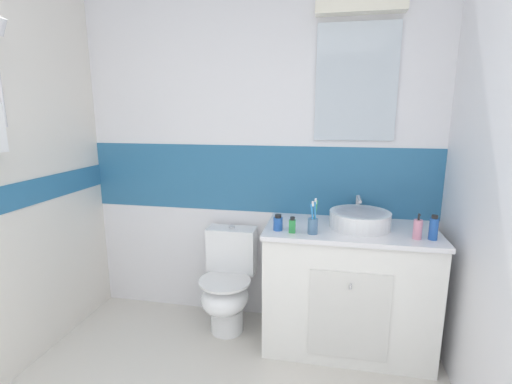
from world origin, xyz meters
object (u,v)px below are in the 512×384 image
object	(u,v)px
sink_basin	(360,219)
toilet	(228,284)
lotion_bottle_short	(278,223)
soap_dispenser	(418,229)
deodorant_spray_can	(434,228)
toothbrush_cup	(313,224)
perfume_flask_small	(292,225)

from	to	relation	value
sink_basin	toilet	bearing A→B (deg)	179.85
lotion_bottle_short	soap_dispenser	bearing A→B (deg)	-0.06
deodorant_spray_can	toilet	bearing A→B (deg)	172.52
toilet	deodorant_spray_can	distance (m)	1.44
toilet	lotion_bottle_short	bearing A→B (deg)	-24.02
toothbrush_cup	soap_dispenser	bearing A→B (deg)	2.32
sink_basin	deodorant_spray_can	size ratio (longest dim) A/B	2.90
toilet	toothbrush_cup	world-z (taller)	toothbrush_cup
toothbrush_cup	sink_basin	bearing A→B (deg)	33.80
sink_basin	toilet	size ratio (longest dim) A/B	0.58
toothbrush_cup	toilet	bearing A→B (deg)	161.94
perfume_flask_small	deodorant_spray_can	world-z (taller)	deodorant_spray_can
sink_basin	lotion_bottle_short	distance (m)	0.54
toothbrush_cup	deodorant_spray_can	xyz separation A→B (m)	(0.70, 0.03, 0.01)
toothbrush_cup	perfume_flask_small	bearing A→B (deg)	-176.73
sink_basin	lotion_bottle_short	bearing A→B (deg)	-161.63
toilet	lotion_bottle_short	xyz separation A→B (m)	(0.39, -0.17, 0.54)
soap_dispenser	lotion_bottle_short	xyz separation A→B (m)	(-0.83, 0.00, -0.01)
sink_basin	deodorant_spray_can	world-z (taller)	sink_basin
perfume_flask_small	lotion_bottle_short	world-z (taller)	same
toothbrush_cup	deodorant_spray_can	bearing A→B (deg)	2.22
sink_basin	soap_dispenser	bearing A→B (deg)	-28.39
toilet	deodorant_spray_can	xyz separation A→B (m)	(1.31, -0.17, 0.57)
perfume_flask_small	deodorant_spray_can	size ratio (longest dim) A/B	0.68
perfume_flask_small	toilet	bearing A→B (deg)	156.90
soap_dispenser	deodorant_spray_can	world-z (taller)	soap_dispenser
toilet	perfume_flask_small	size ratio (longest dim) A/B	7.37
perfume_flask_small	soap_dispenser	bearing A→B (deg)	2.48
toilet	soap_dispenser	xyz separation A→B (m)	(1.22, -0.17, 0.56)
toilet	toothbrush_cup	xyz separation A→B (m)	(0.61, -0.20, 0.56)
toilet	toothbrush_cup	size ratio (longest dim) A/B	3.35
toothbrush_cup	perfume_flask_small	size ratio (longest dim) A/B	2.20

